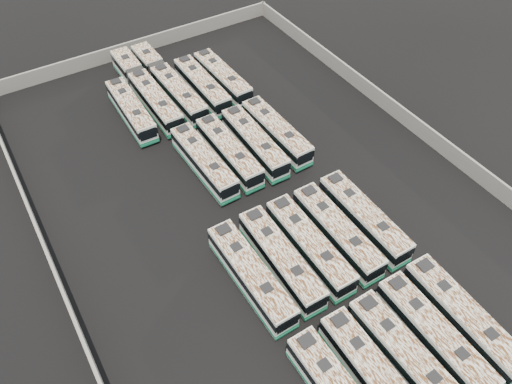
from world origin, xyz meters
name	(u,v)px	position (x,y,z in m)	size (l,w,h in m)	color
ground	(268,206)	(0.00, 0.00, 0.00)	(140.00, 140.00, 0.00)	black
perimeter_wall	(269,199)	(0.00, 0.00, 1.10)	(45.20, 73.20, 2.20)	slate
bus_front_left	(375,377)	(-3.48, -21.04, 1.70)	(2.70, 11.85, 3.33)	silver
bus_front_center	(406,358)	(-0.25, -21.19, 1.73)	(2.70, 12.04, 3.39)	silver
bus_front_right	(434,336)	(3.11, -20.98, 1.72)	(2.69, 11.99, 3.37)	silver
bus_front_far_right	(462,317)	(6.45, -21.02, 1.75)	(2.87, 12.23, 3.43)	silver
bus_midfront_far_left	(251,276)	(-6.90, -7.68, 1.74)	(2.61, 12.11, 3.41)	silver
bus_midfront_left	(281,259)	(-3.51, -7.61, 1.73)	(2.81, 12.03, 3.38)	silver
bus_midfront_center	(309,246)	(-0.26, -7.74, 1.72)	(2.67, 11.99, 3.37)	silver
bus_midfront_right	(337,232)	(3.07, -7.83, 1.72)	(2.63, 11.98, 3.37)	silver
bus_midfront_far_right	(363,218)	(6.52, -7.81, 1.72)	(2.60, 11.96, 3.37)	silver
bus_midback_left	(204,162)	(-3.47, 8.22, 1.69)	(2.73, 11.78, 3.31)	silver
bus_midback_center	(229,152)	(-0.21, 8.17, 1.69)	(2.51, 11.73, 3.30)	silver
bus_midback_right	(255,143)	(3.16, 7.99, 1.70)	(2.72, 11.87, 3.33)	silver
bus_midback_far_right	(276,132)	(6.41, 8.24, 1.70)	(2.71, 11.82, 3.32)	silver
bus_back_far_left	(131,110)	(-6.89, 21.50, 1.68)	(2.73, 11.69, 3.28)	silver
bus_back_left	(146,90)	(-3.54, 24.62, 1.71)	(2.53, 18.51, 3.36)	silver
bus_back_center	(168,83)	(-0.35, 24.51, 1.69)	(2.90, 18.33, 3.31)	silver
bus_back_right	(202,86)	(3.19, 21.40, 1.71)	(2.52, 11.84, 3.34)	silver
bus_back_far_right	(223,78)	(6.43, 21.59, 1.68)	(2.75, 11.71, 3.28)	silver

